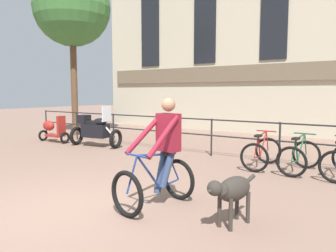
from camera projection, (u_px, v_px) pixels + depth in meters
ground_plane at (55, 211)px, 4.94m from camera, size 60.00×60.00×0.00m
canal_railing at (212, 131)px, 9.14m from camera, size 15.05×0.05×1.05m
cyclist_with_bike at (161, 158)px, 5.10m from camera, size 0.86×1.26×1.70m
dog at (232, 190)px, 4.33m from camera, size 0.41×1.02×0.69m
parked_motorcycle at (95, 130)px, 10.71m from camera, size 1.80×0.85×1.35m
parked_bicycle_near_lamp at (262, 153)px, 7.72m from camera, size 0.68×1.12×0.86m
parked_bicycle_mid_left at (299, 157)px, 7.24m from camera, size 0.74×1.16×0.86m
parked_scooter at (53, 129)px, 11.70m from camera, size 1.29×0.43×0.96m
tree_canalside_left at (72, 8)px, 13.15m from camera, size 3.07×3.07×6.70m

